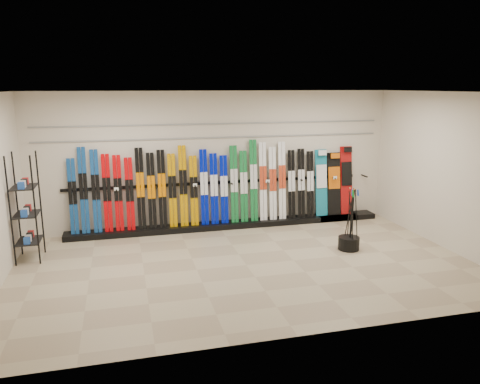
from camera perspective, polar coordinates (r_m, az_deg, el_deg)
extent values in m
plane|color=gray|center=(8.39, 0.79, -8.89)|extent=(8.00, 8.00, 0.00)
plane|color=beige|center=(10.35, -2.83, 3.91)|extent=(8.00, 0.00, 8.00)
plane|color=beige|center=(9.78, 24.08, 2.28)|extent=(0.00, 5.00, 5.00)
plane|color=silver|center=(7.79, 0.86, 12.07)|extent=(8.00, 8.00, 0.00)
cube|color=black|center=(10.51, -1.29, -4.00)|extent=(8.00, 0.40, 0.12)
cube|color=navy|center=(10.12, -19.71, -0.52)|extent=(0.17, 0.18, 1.55)
cube|color=navy|center=(10.09, -18.53, 0.17)|extent=(0.17, 0.21, 1.78)
cube|color=navy|center=(10.08, -17.17, 0.09)|extent=(0.17, 0.20, 1.72)
cube|color=#BF0308|center=(10.07, -15.90, -0.13)|extent=(0.17, 0.19, 1.62)
cube|color=#BF0308|center=(10.07, -14.63, -0.15)|extent=(0.17, 0.19, 1.59)
cube|color=#BF0308|center=(10.08, -13.30, -0.24)|extent=(0.17, 0.18, 1.53)
cube|color=black|center=(10.07, -12.05, 0.38)|extent=(0.17, 0.20, 1.72)
cube|color=black|center=(10.09, -10.75, 0.14)|extent=(0.17, 0.19, 1.61)
cube|color=black|center=(10.10, -9.49, 0.36)|extent=(0.17, 0.20, 1.67)
cube|color=#C38600|center=(10.12, -8.24, 0.18)|extent=(0.17, 0.19, 1.58)
cube|color=#C38600|center=(10.14, -6.94, 0.72)|extent=(0.17, 0.20, 1.74)
cube|color=#C38600|center=(10.19, -5.65, 0.15)|extent=(0.17, 0.18, 1.52)
cube|color=#0010B0|center=(10.21, -4.40, 0.58)|extent=(0.17, 0.19, 1.65)
cube|color=#0010B0|center=(10.26, -3.18, 0.39)|extent=(0.17, 0.18, 1.55)
cube|color=#0010B0|center=(10.31, -1.96, 0.31)|extent=(0.17, 0.18, 1.50)
cube|color=#136E30|center=(10.35, -0.73, 0.95)|extent=(0.17, 0.20, 1.71)
cube|color=#136E30|center=(10.41, 0.46, 0.68)|extent=(0.17, 0.19, 1.59)
cube|color=#136E30|center=(10.45, 1.67, 1.39)|extent=(0.17, 0.21, 1.82)
cube|color=white|center=(10.52, 2.82, 1.27)|extent=(0.17, 0.21, 1.76)
cube|color=white|center=(10.59, 4.01, 1.04)|extent=(0.17, 0.19, 1.65)
cube|color=white|center=(10.66, 5.15, 1.39)|extent=(0.17, 0.21, 1.76)
cube|color=black|center=(10.75, 6.29, 0.93)|extent=(0.17, 0.19, 1.56)
cube|color=black|center=(10.83, 7.46, 1.05)|extent=(0.17, 0.19, 1.59)
cube|color=black|center=(10.92, 8.55, 0.94)|extent=(0.17, 0.18, 1.52)
cube|color=#14728C|center=(11.07, 9.87, 1.11)|extent=(0.28, 0.24, 1.54)
cube|color=black|center=(11.21, 11.37, 0.98)|extent=(0.32, 0.23, 1.46)
cube|color=#990C0C|center=(11.35, 12.82, 1.39)|extent=(0.29, 0.25, 1.59)
cube|color=black|center=(9.21, -24.64, -1.71)|extent=(0.40, 0.60, 1.95)
cylinder|color=black|center=(9.35, 13.10, -6.09)|extent=(0.41, 0.41, 0.25)
cylinder|color=black|center=(9.28, 13.08, -3.08)|extent=(0.14, 0.12, 1.17)
cylinder|color=black|center=(9.21, 13.57, -3.24)|extent=(0.06, 0.03, 1.18)
cylinder|color=black|center=(9.18, 14.01, -3.32)|extent=(0.05, 0.16, 1.17)
cylinder|color=black|center=(9.31, 13.10, -3.04)|extent=(0.05, 0.07, 1.18)
cylinder|color=black|center=(9.22, 13.52, -3.21)|extent=(0.05, 0.14, 1.18)
cylinder|color=black|center=(9.22, 13.44, -3.22)|extent=(0.10, 0.15, 1.17)
cylinder|color=black|center=(9.17, 13.36, -3.30)|extent=(0.03, 0.07, 1.18)
cylinder|color=black|center=(9.05, 13.44, -3.51)|extent=(0.14, 0.09, 1.17)
cube|color=gray|center=(10.26, -2.84, 6.65)|extent=(7.60, 0.02, 0.03)
cube|color=gray|center=(10.23, -2.85, 8.32)|extent=(7.60, 0.02, 0.03)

